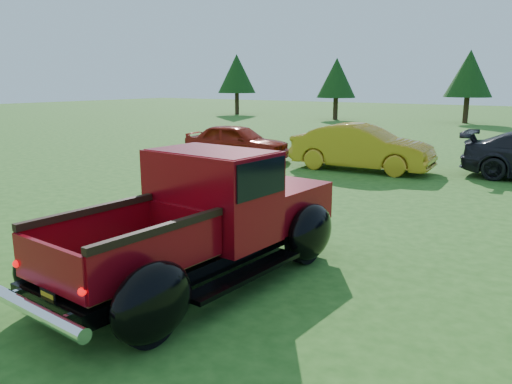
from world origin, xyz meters
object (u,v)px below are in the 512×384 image
at_px(pickup_truck, 213,216).
at_px(show_car_yellow, 362,147).
at_px(tree_far_west, 237,74).
at_px(tree_mid_left, 469,74).
at_px(show_car_red, 237,142).
at_px(tree_west, 336,78).

distance_m(pickup_truck, show_car_yellow, 9.94).
bearing_deg(tree_far_west, pickup_truck, -54.72).
height_order(tree_mid_left, show_car_red, tree_mid_left).
bearing_deg(show_car_red, show_car_yellow, -93.18).
distance_m(tree_far_west, tree_west, 10.06).
relative_size(tree_mid_left, show_car_red, 1.27).
bearing_deg(show_car_yellow, pickup_truck, -174.76).
bearing_deg(tree_west, tree_mid_left, 12.53).
relative_size(tree_west, pickup_truck, 0.88).
height_order(pickup_truck, show_car_red, pickup_truck).
height_order(tree_far_west, tree_west, tree_far_west).
distance_m(tree_west, show_car_red, 21.34).
bearing_deg(pickup_truck, tree_mid_left, 98.76).
distance_m(pickup_truck, show_car_red, 11.25).
xyz_separation_m(tree_west, pickup_truck, (11.79, -29.80, -2.21)).
relative_size(tree_west, show_car_red, 1.17).
bearing_deg(show_car_yellow, tree_mid_left, -0.90).
bearing_deg(pickup_truck, tree_west, 115.33).
relative_size(tree_far_west, tree_mid_left, 1.04).
distance_m(tree_mid_left, show_car_red, 22.91).
bearing_deg(tree_mid_left, pickup_truck, -84.98).
distance_m(show_car_red, show_car_yellow, 4.72).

